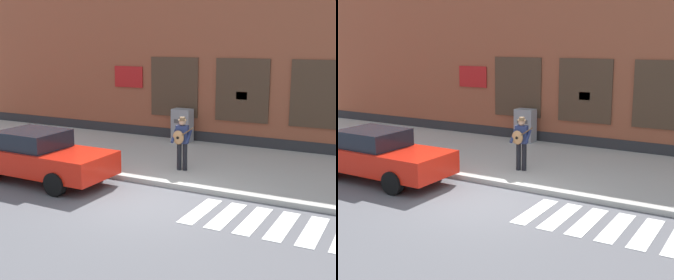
{
  "view_description": "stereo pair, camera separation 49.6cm",
  "coord_description": "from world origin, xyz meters",
  "views": [
    {
      "loc": [
        5.87,
        -10.02,
        4.15
      ],
      "look_at": [
        -0.34,
        1.69,
        1.34
      ],
      "focal_mm": 50.0,
      "sensor_mm": 36.0,
      "label": 1
    },
    {
      "loc": [
        6.3,
        -9.78,
        4.15
      ],
      "look_at": [
        -0.34,
        1.69,
        1.34
      ],
      "focal_mm": 50.0,
      "sensor_mm": 36.0,
      "label": 2
    }
  ],
  "objects": [
    {
      "name": "ground_plane",
      "position": [
        0.0,
        0.0,
        0.0
      ],
      "size": [
        160.0,
        160.0,
        0.0
      ],
      "primitive_type": "plane",
      "color": "#56565B"
    },
    {
      "name": "building_backdrop",
      "position": [
        -0.0,
        9.12,
        3.62
      ],
      "size": [
        28.0,
        4.06,
        7.26
      ],
      "color": "brown",
      "rests_on": "ground"
    },
    {
      "name": "utility_box",
      "position": [
        -2.33,
        6.67,
        0.82
      ],
      "size": [
        0.78,
        0.55,
        1.34
      ],
      "color": "gray",
      "rests_on": "sidewalk"
    },
    {
      "name": "sidewalk",
      "position": [
        0.0,
        4.25,
        0.07
      ],
      "size": [
        28.0,
        5.74,
        0.15
      ],
      "color": "#ADAAA3",
      "rests_on": "ground"
    },
    {
      "name": "busker",
      "position": [
        -0.44,
        2.8,
        1.12
      ],
      "size": [
        0.76,
        0.6,
        1.7
      ],
      "color": "black",
      "rests_on": "sidewalk"
    },
    {
      "name": "red_car",
      "position": [
        -3.95,
        0.21,
        0.77
      ],
      "size": [
        4.62,
        2.02,
        1.53
      ],
      "color": "red",
      "rests_on": "ground"
    },
    {
      "name": "crosswalk",
      "position": [
        3.82,
        0.09,
        0.01
      ],
      "size": [
        5.2,
        1.9,
        0.01
      ],
      "color": "silver",
      "rests_on": "ground"
    }
  ]
}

